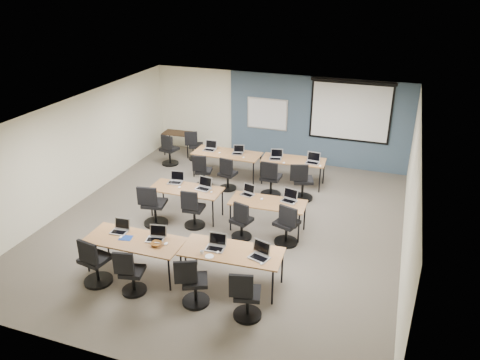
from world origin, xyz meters
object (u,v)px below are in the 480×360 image
at_px(training_table_mid_left, 186,190).
at_px(laptop_3, 260,254).
at_px(task_chair_11, 302,184).
at_px(training_table_back_left, 227,154).
at_px(task_chair_9, 227,176).
at_px(task_chair_2, 193,285).
at_px(task_chair_5, 193,212).
at_px(laptop_8, 210,148).
at_px(utility_table, 178,135).
at_px(task_chair_7, 287,228).
at_px(training_table_front_left, 135,241).
at_px(laptop_5, 204,186).
at_px(task_chair_4, 153,208).
at_px(laptop_1, 156,236).
at_px(spare_chair_a, 195,148).
at_px(laptop_2, 216,245).
at_px(laptop_10, 276,156).
at_px(projector_screen, 351,108).
at_px(laptop_7, 290,198).
at_px(laptop_11, 313,160).
at_px(task_chair_8, 203,174).
at_px(training_table_front_right, 232,253).
at_px(training_table_mid_right, 268,204).
at_px(task_chair_1, 131,276).
at_px(task_chair_0, 95,265).
at_px(laptop_4, 176,180).
at_px(task_chair_3, 246,299).
at_px(task_chair_6, 241,224).
at_px(whiteboard, 267,114).
at_px(laptop_6, 248,192).
at_px(laptop_0, 120,229).
at_px(laptop_9, 238,152).
at_px(training_table_back_right, 293,161).
at_px(task_chair_10, 270,181).

relative_size(training_table_mid_left, laptop_3, 4.83).
bearing_deg(task_chair_11, training_table_back_left, 144.98).
bearing_deg(task_chair_9, task_chair_2, -67.18).
relative_size(task_chair_5, laptop_8, 2.80).
bearing_deg(utility_table, task_chair_7, -44.53).
relative_size(training_table_front_left, laptop_5, 5.50).
distance_m(training_table_mid_left, task_chair_4, 0.90).
bearing_deg(laptop_1, spare_chair_a, 95.98).
distance_m(laptop_2, laptop_3, 0.87).
bearing_deg(laptop_10, training_table_front_left, -119.90).
height_order(projector_screen, laptop_3, projector_screen).
xyz_separation_m(laptop_7, utility_table, (-4.53, 3.46, -0.13)).
bearing_deg(task_chair_11, laptop_8, 146.73).
bearing_deg(laptop_11, laptop_7, -86.74).
height_order(laptop_1, task_chair_8, laptop_1).
height_order(laptop_3, task_chair_8, laptop_3).
xyz_separation_m(training_table_front_right, laptop_2, (-0.32, 0.01, 0.11)).
distance_m(training_table_mid_right, task_chair_1, 3.53).
distance_m(training_table_front_left, task_chair_11, 4.87).
relative_size(training_table_front_right, training_table_back_left, 0.99).
height_order(laptop_8, task_chair_8, laptop_8).
xyz_separation_m(task_chair_0, laptop_2, (2.13, 0.89, 0.37)).
bearing_deg(laptop_10, training_table_front_right, -98.08).
distance_m(laptop_2, laptop_4, 3.18).
bearing_deg(task_chair_5, training_table_mid_left, 124.63).
bearing_deg(task_chair_1, laptop_2, 21.78).
xyz_separation_m(task_chair_2, laptop_11, (1.00, 5.63, 0.39)).
relative_size(task_chair_3, task_chair_6, 1.04).
bearing_deg(task_chair_7, laptop_7, 118.24).
bearing_deg(utility_table, whiteboard, 10.69).
xyz_separation_m(task_chair_5, laptop_10, (1.13, 3.05, 0.39)).
bearing_deg(task_chair_0, task_chair_8, 97.80).
bearing_deg(task_chair_3, laptop_6, 94.26).
distance_m(training_table_mid_right, task_chair_5, 1.75).
bearing_deg(projector_screen, laptop_0, -118.78).
bearing_deg(task_chair_2, training_table_front_left, 135.33).
relative_size(task_chair_3, task_chair_8, 1.03).
bearing_deg(task_chair_2, task_chair_1, 160.28).
height_order(training_table_front_left, task_chair_2, task_chair_2).
relative_size(training_table_mid_right, task_chair_4, 1.64).
bearing_deg(laptop_9, laptop_8, 164.48).
bearing_deg(training_table_back_right, task_chair_10, -115.09).
distance_m(projector_screen, spare_chair_a, 4.90).
height_order(laptop_3, laptop_5, laptop_3).
bearing_deg(task_chair_8, laptop_1, -91.54).
bearing_deg(laptop_9, task_chair_8, -140.80).
bearing_deg(task_chair_11, spare_chair_a, 139.21).
relative_size(projector_screen, laptop_6, 8.00).
bearing_deg(training_table_mid_left, laptop_7, 3.61).
relative_size(training_table_mid_left, task_chair_3, 1.77).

